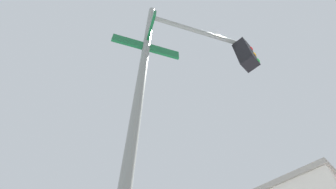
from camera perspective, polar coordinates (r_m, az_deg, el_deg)
traffic_signal_near at (r=4.00m, az=7.29°, el=6.54°), size 1.55×2.51×6.20m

